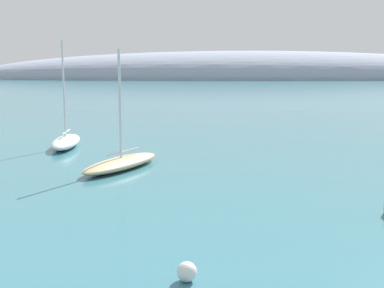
{
  "coord_description": "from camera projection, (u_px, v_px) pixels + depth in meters",
  "views": [
    {
      "loc": [
        -2.68,
        -0.86,
        6.92
      ],
      "look_at": [
        -3.6,
        29.25,
        2.1
      ],
      "focal_mm": 46.01,
      "sensor_mm": 36.0,
      "label": 1
    }
  ],
  "objects": [
    {
      "name": "distant_ridge",
      "position": [
        248.0,
        79.0,
        254.99
      ],
      "size": [
        298.64,
        63.66,
        28.91
      ],
      "primitive_type": "ellipsoid",
      "color": "#8E99AD",
      "rests_on": "ground"
    },
    {
      "name": "sailboat_white_outer_mooring",
      "position": [
        66.0,
        141.0,
        41.85
      ],
      "size": [
        2.63,
        7.13,
        8.99
      ],
      "rotation": [
        0.0,
        0.0,
        4.8
      ],
      "color": "white",
      "rests_on": "water"
    },
    {
      "name": "sailboat_sand_end_of_line",
      "position": [
        121.0,
        162.0,
        33.25
      ],
      "size": [
        5.4,
        7.93,
        8.0
      ],
      "rotation": [
        0.0,
        0.0,
        4.26
      ],
      "color": "#C6B284",
      "rests_on": "water"
    },
    {
      "name": "mooring_buoy_white",
      "position": [
        187.0,
        272.0,
        15.88
      ],
      "size": [
        0.66,
        0.66,
        0.66
      ],
      "primitive_type": "sphere",
      "color": "silver",
      "rests_on": "water"
    }
  ]
}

